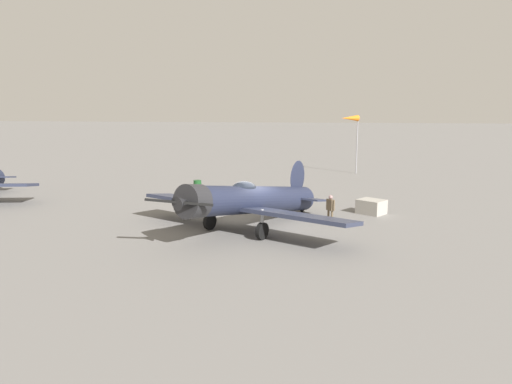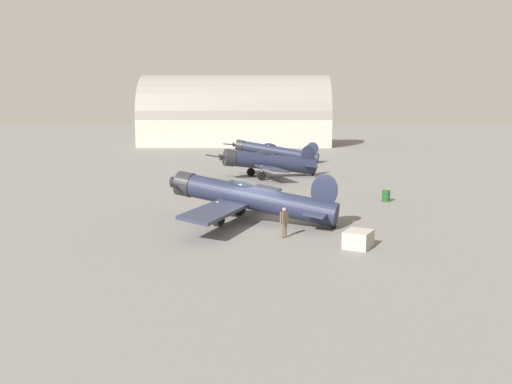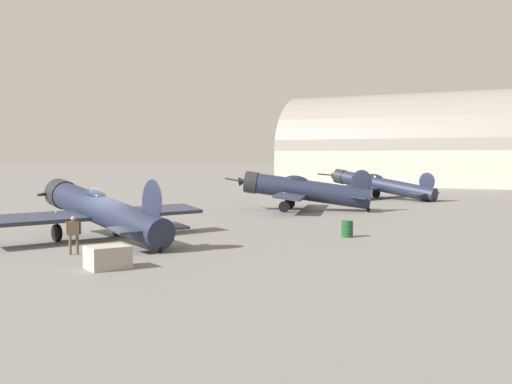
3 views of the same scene
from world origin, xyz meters
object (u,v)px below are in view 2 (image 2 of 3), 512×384
fuel_drum (386,196)px  airplane_far_line (274,151)px  airplane_mid_apron (267,162)px  equipment_crate (358,239)px  ground_crew_mechanic (284,220)px  airplane_foreground (248,198)px

fuel_drum → airplane_far_line: bearing=98.9°
airplane_mid_apron → fuel_drum: (6.95, -13.67, -1.10)m
equipment_crate → fuel_drum: bearing=65.3°
equipment_crate → airplane_mid_apron: bearing=93.2°
airplane_far_line → ground_crew_mechanic: 38.40m
fuel_drum → equipment_crate: bearing=-114.7°
airplane_far_line → fuel_drum: airplane_far_line is taller
airplane_far_line → fuel_drum: bearing=118.5°
airplane_mid_apron → ground_crew_mechanic: size_ratio=6.93×
airplane_foreground → equipment_crate: airplane_foreground is taller
airplane_far_line → fuel_drum: (4.45, -28.37, -0.92)m
equipment_crate → ground_crew_mechanic: bearing=145.6°
airplane_foreground → equipment_crate: size_ratio=6.21×
ground_crew_mechanic → airplane_foreground: bearing=160.4°
equipment_crate → airplane_foreground: bearing=128.2°
airplane_far_line → airplane_foreground: bearing=99.9°
ground_crew_mechanic → fuel_drum: 13.12m
airplane_foreground → airplane_far_line: bearing=-74.2°
airplane_far_line → ground_crew_mechanic: size_ratio=7.51×
equipment_crate → fuel_drum: equipment_crate is taller
airplane_foreground → ground_crew_mechanic: (1.56, -3.86, -0.50)m
airplane_mid_apron → airplane_foreground: bearing=67.1°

